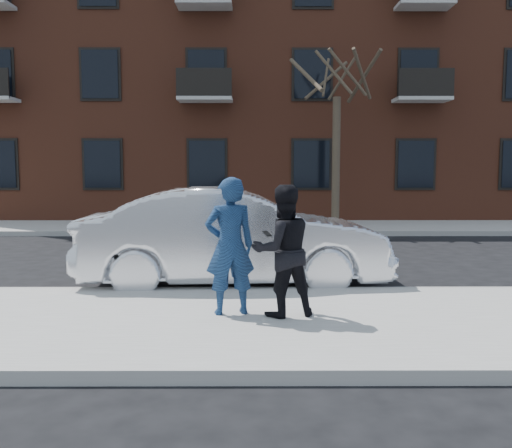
{
  "coord_description": "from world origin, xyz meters",
  "views": [
    {
      "loc": [
        1.81,
        -6.84,
        2.0
      ],
      "look_at": [
        1.84,
        0.4,
        1.27
      ],
      "focal_mm": 38.0,
      "sensor_mm": 36.0,
      "label": 1
    }
  ],
  "objects_px": {
    "silver_sedan": "(234,238)",
    "man_hoodie": "(230,246)",
    "man_peacoat": "(283,251)",
    "street_tree": "(337,60)"
  },
  "relations": [
    {
      "from": "silver_sedan",
      "to": "street_tree",
      "type": "bearing_deg",
      "value": -22.61
    },
    {
      "from": "man_peacoat",
      "to": "silver_sedan",
      "type": "bearing_deg",
      "value": -90.23
    },
    {
      "from": "street_tree",
      "to": "man_peacoat",
      "type": "relative_size",
      "value": 4.08
    },
    {
      "from": "silver_sedan",
      "to": "man_hoodie",
      "type": "bearing_deg",
      "value": 177.25
    },
    {
      "from": "man_hoodie",
      "to": "man_peacoat",
      "type": "xyz_separation_m",
      "value": [
        0.67,
        -0.08,
        -0.05
      ]
    },
    {
      "from": "street_tree",
      "to": "man_peacoat",
      "type": "bearing_deg",
      "value": -101.86
    },
    {
      "from": "man_hoodie",
      "to": "man_peacoat",
      "type": "distance_m",
      "value": 0.68
    },
    {
      "from": "man_peacoat",
      "to": "street_tree",
      "type": "bearing_deg",
      "value": -118.44
    },
    {
      "from": "man_hoodie",
      "to": "man_peacoat",
      "type": "bearing_deg",
      "value": 159.27
    },
    {
      "from": "man_hoodie",
      "to": "man_peacoat",
      "type": "relative_size",
      "value": 1.06
    }
  ]
}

